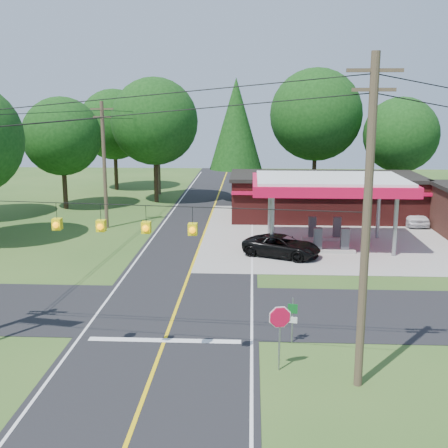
{
  "coord_description": "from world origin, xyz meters",
  "views": [
    {
      "loc": [
        3.63,
        -25.63,
        9.91
      ],
      "look_at": [
        2.0,
        7.0,
        2.8
      ],
      "focal_mm": 45.0,
      "sensor_mm": 36.0,
      "label": 1
    }
  ],
  "objects_px": {
    "sedan_car": "(413,215)",
    "octagonal_stop_sign": "(280,322)",
    "suv_car": "(282,246)",
    "gas_canopy": "(330,186)"
  },
  "relations": [
    {
      "from": "suv_car",
      "to": "sedan_car",
      "type": "distance_m",
      "value": 15.46
    },
    {
      "from": "gas_canopy",
      "to": "sedan_car",
      "type": "xyz_separation_m",
      "value": [
        8.0,
        7.49,
        -3.51
      ]
    },
    {
      "from": "octagonal_stop_sign",
      "to": "sedan_car",
      "type": "bearing_deg",
      "value": 65.15
    },
    {
      "from": "gas_canopy",
      "to": "suv_car",
      "type": "height_order",
      "value": "gas_canopy"
    },
    {
      "from": "suv_car",
      "to": "sedan_car",
      "type": "xyz_separation_m",
      "value": [
        11.37,
        10.49,
        0.05
      ]
    },
    {
      "from": "sedan_car",
      "to": "octagonal_stop_sign",
      "type": "height_order",
      "value": "octagonal_stop_sign"
    },
    {
      "from": "gas_canopy",
      "to": "suv_car",
      "type": "bearing_deg",
      "value": -138.29
    },
    {
      "from": "sedan_car",
      "to": "octagonal_stop_sign",
      "type": "xyz_separation_m",
      "value": [
        -12.27,
        -26.5,
        1.16
      ]
    },
    {
      "from": "gas_canopy",
      "to": "suv_car",
      "type": "distance_m",
      "value": 5.75
    },
    {
      "from": "suv_car",
      "to": "sedan_car",
      "type": "bearing_deg",
      "value": -24.03
    }
  ]
}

